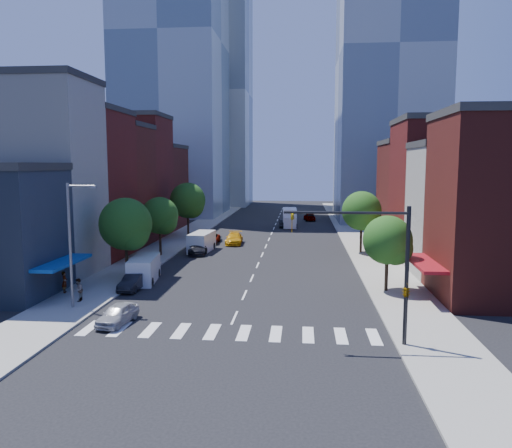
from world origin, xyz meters
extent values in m
plane|color=black|center=(0.00, 0.00, 0.00)|extent=(220.00, 220.00, 0.00)
cube|color=gray|center=(-12.50, 40.00, 0.07)|extent=(5.00, 120.00, 0.15)
cube|color=gray|center=(12.50, 40.00, 0.07)|extent=(5.00, 120.00, 0.15)
cube|color=silver|center=(0.00, -3.00, 0.01)|extent=(19.00, 3.00, 0.01)
cube|color=silver|center=(-21.00, 12.00, 9.00)|extent=(12.00, 8.00, 18.00)
cube|color=#5D1716|center=(-21.00, 20.50, 8.00)|extent=(12.00, 9.00, 16.00)
cube|color=#531914|center=(-21.00, 29.00, 7.50)|extent=(12.00, 8.00, 15.00)
cube|color=#5D1716|center=(-21.00, 37.50, 8.50)|extent=(12.00, 9.00, 17.00)
cube|color=#531914|center=(-21.00, 47.00, 6.50)|extent=(12.00, 10.00, 13.00)
cube|color=silver|center=(21.00, 15.00, 6.00)|extent=(12.00, 8.00, 12.00)
cube|color=#5D1716|center=(21.00, 24.00, 7.50)|extent=(12.00, 10.00, 15.00)
cube|color=#531914|center=(21.00, 34.00, 6.50)|extent=(12.00, 10.00, 13.00)
cube|color=#8C99A8|center=(-22.00, 70.00, 35.00)|extent=(20.00, 22.00, 70.00)
cube|color=#9EA5AD|center=(20.00, 62.00, 30.00)|extent=(18.00, 20.00, 60.00)
cube|color=#8C99A8|center=(24.00, 85.00, 40.00)|extent=(22.00, 22.00, 80.00)
cube|color=#9EA5AD|center=(-18.00, 95.00, 28.00)|extent=(18.00, 18.00, 56.00)
cylinder|color=black|center=(10.50, -4.50, 4.15)|extent=(0.24, 0.24, 8.00)
cylinder|color=black|center=(7.00, -4.50, 7.75)|extent=(7.00, 0.16, 0.16)
imported|color=gold|center=(4.00, -4.50, 7.15)|extent=(0.22, 0.18, 1.10)
imported|color=gold|center=(10.50, -4.50, 3.35)|extent=(0.48, 2.24, 0.90)
cylinder|color=slate|center=(-12.00, 1.00, 4.65)|extent=(0.20, 0.20, 9.00)
cylinder|color=slate|center=(-11.00, 1.00, 8.95)|extent=(2.00, 0.14, 0.14)
cube|color=slate|center=(-10.10, 1.00, 8.90)|extent=(0.50, 0.25, 0.18)
cylinder|color=black|center=(-11.50, 11.00, 2.11)|extent=(0.28, 0.28, 3.92)
sphere|color=#184212|center=(-11.50, 11.00, 5.05)|extent=(4.80, 4.80, 4.80)
sphere|color=#184212|center=(-10.90, 10.70, 4.35)|extent=(3.36, 3.36, 3.36)
cylinder|color=black|center=(-11.50, 22.00, 1.97)|extent=(0.28, 0.28, 3.64)
sphere|color=#184212|center=(-11.50, 22.00, 4.70)|extent=(4.20, 4.20, 4.20)
sphere|color=#184212|center=(-10.90, 21.70, 4.05)|extent=(2.94, 2.94, 2.94)
cylinder|color=black|center=(-11.50, 36.00, 2.25)|extent=(0.28, 0.28, 4.20)
sphere|color=#184212|center=(-11.50, 36.00, 5.40)|extent=(5.00, 5.00, 5.00)
sphere|color=#184212|center=(-10.90, 35.70, 4.65)|extent=(3.50, 3.50, 3.50)
cylinder|color=black|center=(11.50, 8.00, 1.83)|extent=(0.28, 0.28, 3.36)
sphere|color=#184212|center=(11.50, 8.00, 4.35)|extent=(4.00, 4.00, 4.00)
sphere|color=#184212|center=(12.10, 7.70, 3.75)|extent=(2.80, 2.80, 2.80)
cylinder|color=black|center=(11.50, 26.00, 2.11)|extent=(0.28, 0.28, 3.92)
sphere|color=#184212|center=(11.50, 26.00, 5.05)|extent=(4.60, 4.60, 4.60)
sphere|color=#184212|center=(12.10, 25.70, 4.35)|extent=(3.22, 3.22, 3.22)
imported|color=#A9A9AE|center=(-7.50, -2.00, 0.67)|extent=(2.06, 4.07, 1.33)
imported|color=black|center=(-9.50, 6.83, 0.66)|extent=(1.54, 4.03, 1.31)
imported|color=#999999|center=(-7.50, 31.78, 0.64)|extent=(2.28, 4.68, 1.28)
imported|color=black|center=(-7.50, 23.83, 0.70)|extent=(2.42, 5.01, 1.41)
cube|color=silver|center=(-9.50, 9.81, 1.11)|extent=(2.77, 5.52, 2.22)
cube|color=black|center=(-9.24, 7.82, 1.43)|extent=(2.08, 1.30, 0.95)
cylinder|color=black|center=(-10.22, 7.91, 0.37)|extent=(0.36, 0.83, 0.80)
cylinder|color=black|center=(-8.33, 8.15, 0.37)|extent=(0.36, 0.83, 0.80)
cylinder|color=black|center=(-10.67, 11.48, 0.37)|extent=(0.36, 0.83, 0.80)
cylinder|color=black|center=(-8.78, 11.72, 0.37)|extent=(0.36, 0.83, 0.80)
cube|color=silver|center=(-7.50, 25.84, 1.14)|extent=(2.60, 5.57, 2.27)
cube|color=black|center=(-7.67, 23.80, 1.46)|extent=(2.08, 1.24, 0.97)
cylinder|color=black|center=(-8.62, 24.09, 0.38)|extent=(0.34, 0.84, 0.82)
cylinder|color=black|center=(-6.68, 23.93, 0.38)|extent=(0.34, 0.84, 0.82)
cylinder|color=black|center=(-8.32, 27.76, 0.38)|extent=(0.34, 0.84, 0.82)
cylinder|color=black|center=(-6.38, 27.60, 0.38)|extent=(0.34, 0.84, 0.82)
imported|color=orange|center=(-4.31, 31.49, 0.75)|extent=(2.36, 5.25, 1.49)
imported|color=black|center=(1.50, 49.68, 0.67)|extent=(1.79, 4.19, 1.34)
imported|color=#999999|center=(6.00, 59.93, 0.77)|extent=(2.35, 4.69, 1.53)
cube|color=silver|center=(2.51, 51.06, 1.50)|extent=(2.48, 6.18, 3.01)
cube|color=silver|center=(2.64, 47.50, 1.03)|extent=(2.13, 1.77, 1.88)
cylinder|color=black|center=(1.58, 48.21, 0.42)|extent=(0.31, 0.86, 0.85)
cylinder|color=black|center=(3.65, 48.29, 0.42)|extent=(0.31, 0.86, 0.85)
cylinder|color=black|center=(1.42, 52.43, 0.42)|extent=(0.31, 0.86, 0.85)
cylinder|color=black|center=(3.49, 52.51, 0.42)|extent=(0.31, 0.86, 0.85)
imported|color=#999999|center=(-14.50, 4.90, 1.02)|extent=(0.56, 0.72, 1.75)
imported|color=#999999|center=(-12.27, 2.56, 1.02)|extent=(0.85, 0.99, 1.74)
camera|label=1|loc=(4.52, -32.90, 10.49)|focal=35.00mm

